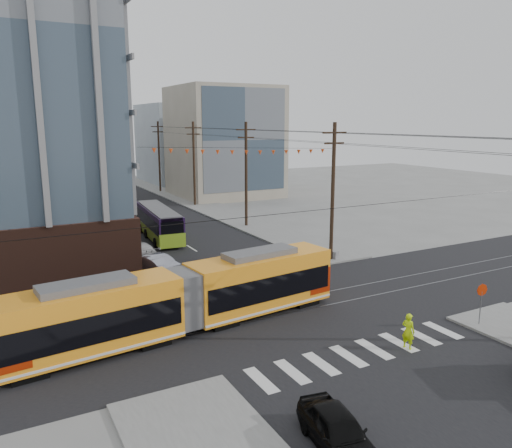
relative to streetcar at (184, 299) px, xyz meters
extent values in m
plane|color=slate|center=(6.74, -3.50, -1.80)|extent=(160.00, 160.00, 0.00)
cube|color=gray|center=(22.74, 44.50, 6.20)|extent=(14.00, 14.00, 16.00)
cube|color=#8C99A5|center=(24.74, 64.50, 5.20)|extent=(16.00, 16.00, 14.00)
cylinder|color=black|center=(15.24, 52.50, 3.70)|extent=(0.30, 0.30, 11.00)
imported|color=black|center=(1.22, -11.83, -1.10)|extent=(2.32, 4.34, 1.40)
imported|color=#9497A4|center=(1.28, 10.64, -1.00)|extent=(3.38, 5.15, 1.60)
imported|color=silver|center=(1.57, 15.05, -1.08)|extent=(2.64, 5.22, 1.45)
imported|color=#5B5C5F|center=(0.75, 19.04, -1.08)|extent=(3.65, 5.68, 1.46)
imported|color=#C5F50C|center=(9.06, -7.19, -0.89)|extent=(0.61, 0.77, 1.84)
cube|color=slate|center=(15.04, 8.96, -1.43)|extent=(2.11, 3.75, 0.74)
camera|label=1|loc=(-8.44, -23.94, 9.31)|focal=35.00mm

